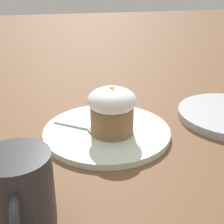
# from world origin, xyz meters

# --- Properties ---
(ground_plane) EXTENTS (4.00, 4.00, 0.00)m
(ground_plane) POSITION_xyz_m (0.00, 0.00, 0.00)
(ground_plane) COLOR brown
(dessert_plate) EXTENTS (0.25, 0.25, 0.01)m
(dessert_plate) POSITION_xyz_m (0.00, 0.00, 0.01)
(dessert_plate) COLOR silver
(dessert_plate) RESTS_ON ground_plane
(carrot_cake) EXTENTS (0.09, 0.09, 0.10)m
(carrot_cake) POSITION_xyz_m (0.01, 0.01, 0.06)
(carrot_cake) COLOR olive
(carrot_cake) RESTS_ON dessert_plate
(spoon) EXTENTS (0.09, 0.11, 0.01)m
(spoon) POSITION_xyz_m (-0.00, -0.03, 0.02)
(spoon) COLOR silver
(spoon) RESTS_ON dessert_plate
(coffee_cup) EXTENTS (0.12, 0.09, 0.10)m
(coffee_cup) POSITION_xyz_m (0.21, -0.15, 0.05)
(coffee_cup) COLOR #2D2D33
(coffee_cup) RESTS_ON ground_plane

